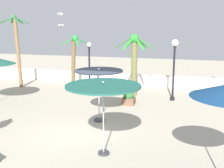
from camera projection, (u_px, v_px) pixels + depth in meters
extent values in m
plane|color=#B2A893|center=(90.00, 132.00, 11.54)|extent=(56.00, 56.00, 0.00)
cube|color=silver|center=(135.00, 80.00, 20.72)|extent=(25.20, 0.30, 0.86)
cylinder|color=#333338|center=(99.00, 120.00, 12.92)|extent=(0.54, 0.54, 0.08)
cylinder|color=#A5A5AD|center=(99.00, 96.00, 12.67)|extent=(0.05, 0.05, 2.45)
cylinder|color=black|center=(99.00, 71.00, 12.42)|extent=(2.23, 2.23, 0.06)
sphere|color=#99999E|center=(99.00, 69.00, 12.40)|extent=(0.08, 0.08, 0.08)
cylinder|color=#333338|center=(104.00, 153.00, 9.53)|extent=(0.41, 0.41, 0.08)
cylinder|color=#A5A5AD|center=(103.00, 121.00, 9.27)|extent=(0.05, 0.05, 2.51)
cylinder|color=#1E594C|center=(103.00, 86.00, 9.02)|extent=(2.56, 2.56, 0.06)
sphere|color=#99999E|center=(103.00, 82.00, 8.99)|extent=(0.08, 0.08, 0.08)
cylinder|color=brown|center=(73.00, 63.00, 19.67)|extent=(0.47, 0.28, 3.63)
sphere|color=#27833A|center=(75.00, 38.00, 19.24)|extent=(0.45, 0.45, 0.45)
ellipsoid|color=#27833A|center=(83.00, 41.00, 19.17)|extent=(1.12, 0.29, 0.54)
ellipsoid|color=#27833A|center=(82.00, 41.00, 19.70)|extent=(0.71, 1.07, 0.54)
ellipsoid|color=#27833A|center=(74.00, 41.00, 19.85)|extent=(0.71, 1.07, 0.54)
ellipsoid|color=#27833A|center=(68.00, 41.00, 19.48)|extent=(1.12, 0.26, 0.54)
ellipsoid|color=#27833A|center=(68.00, 41.00, 18.95)|extent=(0.85, 0.99, 0.54)
ellipsoid|color=#27833A|center=(77.00, 42.00, 18.73)|extent=(0.80, 1.03, 0.54)
cylinder|color=brown|center=(18.00, 53.00, 19.66)|extent=(0.40, 0.25, 5.08)
sphere|color=#2E6539|center=(14.00, 17.00, 19.17)|extent=(0.40, 0.40, 0.40)
ellipsoid|color=#2E6539|center=(21.00, 20.00, 19.11)|extent=(1.10, 0.31, 0.50)
ellipsoid|color=#2E6539|center=(22.00, 20.00, 19.52)|extent=(0.86, 0.95, 0.50)
ellipsoid|color=#2E6539|center=(19.00, 21.00, 19.75)|extent=(0.23, 1.09, 0.50)
ellipsoid|color=#2E6539|center=(13.00, 20.00, 19.71)|extent=(0.90, 0.91, 0.50)
ellipsoid|color=#2E6539|center=(6.00, 20.00, 19.26)|extent=(1.10, 0.41, 0.50)
ellipsoid|color=#2E6539|center=(5.00, 20.00, 19.04)|extent=(1.01, 0.77, 0.50)
ellipsoid|color=#2E6539|center=(8.00, 20.00, 18.72)|extent=(0.41, 1.10, 0.50)
ellipsoid|color=#2E6539|center=(17.00, 20.00, 18.77)|extent=(0.99, 0.80, 0.50)
cylinder|color=brown|center=(134.00, 68.00, 17.30)|extent=(0.39, 0.38, 3.69)
sphere|color=#288C2E|center=(134.00, 39.00, 16.92)|extent=(0.60, 0.60, 0.60)
ellipsoid|color=#288C2E|center=(146.00, 43.00, 16.72)|extent=(1.30, 0.30, 0.82)
ellipsoid|color=#288C2E|center=(141.00, 43.00, 17.50)|extent=(0.75, 1.24, 0.82)
ellipsoid|color=#288C2E|center=(130.00, 42.00, 17.66)|extent=(0.91, 1.17, 0.82)
ellipsoid|color=#288C2E|center=(123.00, 43.00, 17.18)|extent=(1.29, 0.22, 0.82)
ellipsoid|color=#288C2E|center=(128.00, 44.00, 16.39)|extent=(0.63, 1.28, 0.82)
ellipsoid|color=#288C2E|center=(140.00, 44.00, 16.31)|extent=(0.96, 1.13, 0.82)
cylinder|color=black|center=(172.00, 99.00, 16.51)|extent=(0.28, 0.28, 0.20)
cylinder|color=black|center=(174.00, 74.00, 16.19)|extent=(0.12, 0.12, 3.29)
cylinder|color=black|center=(175.00, 46.00, 15.85)|extent=(0.22, 0.22, 0.06)
sphere|color=white|center=(175.00, 43.00, 15.80)|extent=(0.42, 0.42, 0.42)
cylinder|color=black|center=(90.00, 91.00, 18.50)|extent=(0.28, 0.28, 0.20)
cylinder|color=black|center=(89.00, 70.00, 18.20)|extent=(0.12, 0.12, 3.10)
cylinder|color=black|center=(89.00, 47.00, 17.88)|extent=(0.22, 0.22, 0.06)
sphere|color=white|center=(89.00, 45.00, 17.84)|extent=(0.30, 0.30, 0.30)
ellipsoid|color=white|center=(60.00, 14.00, 17.46)|extent=(0.34, 0.20, 0.12)
sphere|color=white|center=(62.00, 14.00, 17.46)|extent=(0.10, 0.10, 0.10)
cube|color=silver|center=(61.00, 14.00, 17.70)|extent=(0.26, 0.51, 0.16)
cube|color=silver|center=(59.00, 14.00, 17.22)|extent=(0.27, 0.52, 0.08)
ellipsoid|color=white|center=(62.00, 25.00, 19.82)|extent=(0.33, 0.14, 0.12)
sphere|color=white|center=(60.00, 25.00, 19.86)|extent=(0.10, 0.10, 0.10)
cube|color=silver|center=(60.00, 25.00, 19.56)|extent=(0.16, 0.54, 0.11)
cube|color=silver|center=(63.00, 25.00, 20.07)|extent=(0.17, 0.54, 0.04)
cube|color=brown|center=(129.00, 101.00, 15.62)|extent=(0.70, 0.70, 0.40)
sphere|color=#2D6B33|center=(129.00, 95.00, 15.54)|extent=(0.60, 0.60, 0.60)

